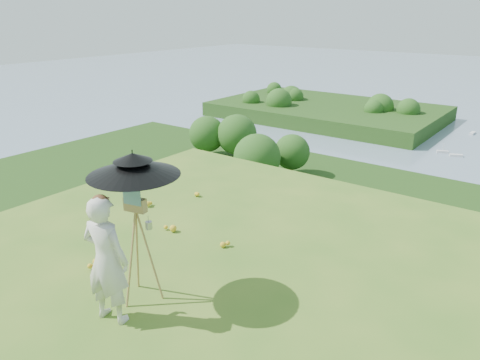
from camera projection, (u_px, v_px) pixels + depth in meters
The scene contains 5 objects.
peninsula at pixel (327, 104), 174.31m from camera, with size 90.00×60.00×12.00m, color #1A390F, non-canonical shape.
painter at pixel (106, 260), 6.29m from camera, with size 0.68×0.45×1.86m, color beige.
field_easel at pixel (139, 245), 6.80m from camera, with size 0.67×0.67×1.77m, color #9F8142, non-canonical shape.
sun_umbrella at pixel (134, 180), 6.48m from camera, with size 1.29×1.29×0.87m, color black, non-canonical shape.
painter_cap at pixel (100, 200), 5.99m from camera, with size 0.22×0.27×0.10m, color #BC6767, non-canonical shape.
Camera 1 is at (2.67, -3.49, 4.10)m, focal length 35.00 mm.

